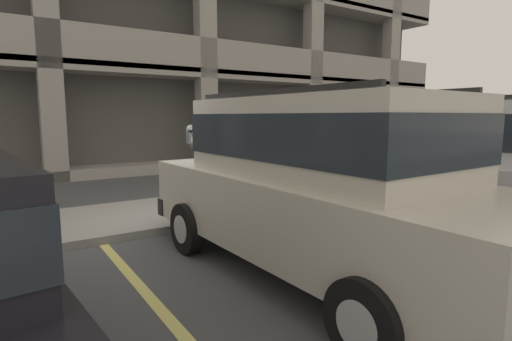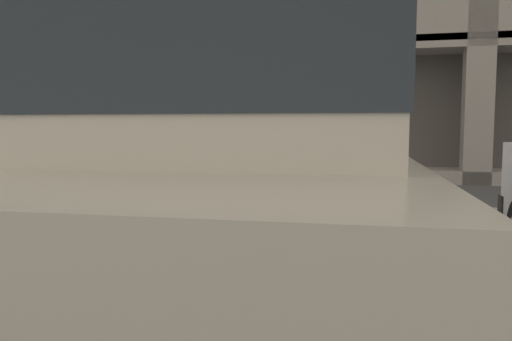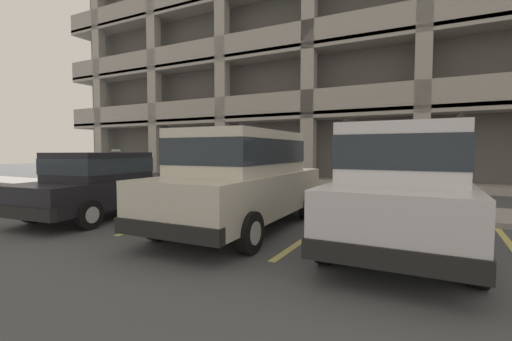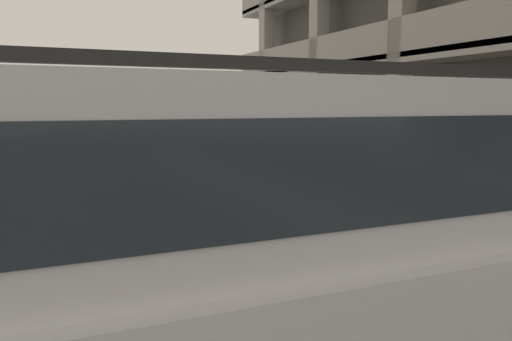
% 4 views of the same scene
% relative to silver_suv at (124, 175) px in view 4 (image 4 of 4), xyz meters
% --- Properties ---
extents(ground_plane, '(80.00, 80.00, 0.10)m').
position_rel_silver_suv_xyz_m(ground_plane, '(-0.20, 2.19, -1.14)').
color(ground_plane, '#444749').
extents(sidewalk, '(40.00, 2.20, 0.12)m').
position_rel_silver_suv_xyz_m(sidewalk, '(-0.20, 3.49, -1.03)').
color(sidewalk, gray).
rests_on(sidewalk, ground_plane).
extents(parking_stall_lines, '(12.92, 4.80, 0.01)m').
position_rel_silver_suv_xyz_m(parking_stall_lines, '(1.40, 0.79, -1.08)').
color(parking_stall_lines, '#DBD16B').
rests_on(parking_stall_lines, ground_plane).
extents(silver_suv, '(2.12, 4.83, 2.03)m').
position_rel_silver_suv_xyz_m(silver_suv, '(0.00, 0.00, 0.00)').
color(silver_suv, beige).
rests_on(silver_suv, ground_plane).
extents(red_sedan, '(2.17, 4.63, 1.54)m').
position_rel_silver_suv_xyz_m(red_sedan, '(-3.63, -0.33, -0.27)').
color(red_sedan, black).
rests_on(red_sedan, ground_plane).
extents(dark_hatchback, '(2.05, 4.80, 2.03)m').
position_rel_silver_suv_xyz_m(dark_hatchback, '(3.00, 0.14, 0.00)').
color(dark_hatchback, silver).
rests_on(dark_hatchback, ground_plane).
extents(parking_meter_near, '(0.35, 0.12, 1.52)m').
position_rel_silver_suv_xyz_m(parking_meter_near, '(-0.26, 2.53, 0.16)').
color(parking_meter_near, '#47474C').
rests_on(parking_meter_near, sidewalk).
extents(parking_meter_far, '(0.35, 0.12, 1.50)m').
position_rel_silver_suv_xyz_m(parking_meter_far, '(-6.67, 2.55, 0.15)').
color(parking_meter_far, '#47474C').
rests_on(parking_meter_far, sidewalk).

